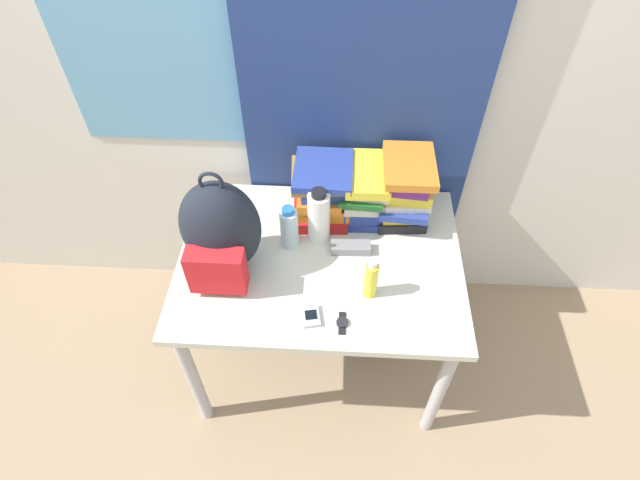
% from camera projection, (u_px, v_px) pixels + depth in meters
% --- Properties ---
extents(ground_plane, '(12.00, 12.00, 0.00)m').
position_uv_depth(ground_plane, '(315.00, 431.00, 2.15)').
color(ground_plane, '#9E8466').
extents(wall_back, '(6.00, 0.06, 2.50)m').
position_uv_depth(wall_back, '(326.00, 60.00, 1.79)').
color(wall_back, silver).
rests_on(wall_back, ground_plane).
extents(curtain_blue, '(0.91, 0.04, 2.50)m').
position_uv_depth(curtain_blue, '(364.00, 69.00, 1.75)').
color(curtain_blue, navy).
rests_on(curtain_blue, ground_plane).
extents(desk, '(1.07, 0.78, 0.71)m').
position_uv_depth(desk, '(320.00, 272.00, 1.95)').
color(desk, beige).
rests_on(desk, ground_plane).
extents(backpack, '(0.28, 0.28, 0.44)m').
position_uv_depth(backpack, '(220.00, 231.00, 1.72)').
color(backpack, '#1E232D').
rests_on(backpack, desk).
extents(book_stack_left, '(0.24, 0.27, 0.24)m').
position_uv_depth(book_stack_left, '(321.00, 191.00, 1.96)').
color(book_stack_left, red).
rests_on(book_stack_left, desk).
extents(book_stack_center, '(0.20, 0.28, 0.23)m').
position_uv_depth(book_stack_center, '(364.00, 191.00, 1.95)').
color(book_stack_center, navy).
rests_on(book_stack_center, desk).
extents(book_stack_right, '(0.21, 0.29, 0.28)m').
position_uv_depth(book_stack_right, '(405.00, 189.00, 1.93)').
color(book_stack_right, black).
rests_on(book_stack_right, desk).
extents(water_bottle, '(0.07, 0.07, 0.19)m').
position_uv_depth(water_bottle, '(289.00, 228.00, 1.86)').
color(water_bottle, silver).
rests_on(water_bottle, desk).
extents(sports_bottle, '(0.08, 0.08, 0.25)m').
position_uv_depth(sports_bottle, '(319.00, 217.00, 1.86)').
color(sports_bottle, white).
rests_on(sports_bottle, desk).
extents(sunscreen_bottle, '(0.05, 0.05, 0.18)m').
position_uv_depth(sunscreen_bottle, '(371.00, 279.00, 1.71)').
color(sunscreen_bottle, yellow).
rests_on(sunscreen_bottle, desk).
extents(cell_phone, '(0.07, 0.09, 0.02)m').
position_uv_depth(cell_phone, '(311.00, 316.00, 1.70)').
color(cell_phone, '#B7BCC6').
rests_on(cell_phone, desk).
extents(sunglasses_case, '(0.15, 0.06, 0.04)m').
position_uv_depth(sunglasses_case, '(351.00, 248.00, 1.89)').
color(sunglasses_case, gray).
rests_on(sunglasses_case, desk).
extents(wristwatch, '(0.04, 0.09, 0.01)m').
position_uv_depth(wristwatch, '(342.00, 323.00, 1.69)').
color(wristwatch, black).
rests_on(wristwatch, desk).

